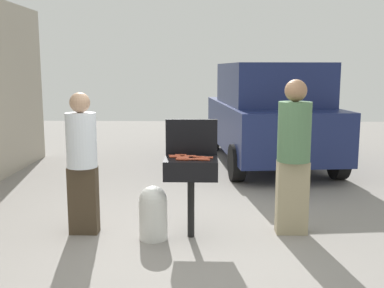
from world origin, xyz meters
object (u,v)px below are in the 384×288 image
(hot_dog_8, at_px, (182,159))
(propane_tank, at_px, (153,211))
(hot_dog_0, at_px, (183,157))
(hot_dog_7, at_px, (175,156))
(hot_dog_10, at_px, (181,155))
(hot_dog_9, at_px, (190,156))
(hot_dog_11, at_px, (204,160))
(hot_dog_3, at_px, (183,158))
(person_left, at_px, (82,158))
(hot_dog_5, at_px, (207,158))
(parked_minivan, at_px, (268,113))
(hot_dog_4, at_px, (199,157))
(bbq_grill, at_px, (191,171))
(hot_dog_1, at_px, (175,157))
(hot_dog_2, at_px, (202,159))
(hot_dog_6, at_px, (193,159))
(person_right, at_px, (294,151))

(hot_dog_8, xyz_separation_m, propane_tank, (-0.33, 0.03, -0.61))
(hot_dog_0, height_order, hot_dog_7, same)
(hot_dog_0, distance_m, hot_dog_10, 0.14)
(hot_dog_10, bearing_deg, hot_dog_9, -29.36)
(hot_dog_11, bearing_deg, hot_dog_3, 160.07)
(hot_dog_7, distance_m, person_left, 1.07)
(hot_dog_5, bearing_deg, parked_minivan, 73.57)
(hot_dog_7, xyz_separation_m, hot_dog_11, (0.34, -0.20, 0.00))
(hot_dog_4, height_order, parked_minivan, parked_minivan)
(bbq_grill, relative_size, hot_dog_5, 7.04)
(parked_minivan, bearing_deg, hot_dog_7, 62.30)
(hot_dog_1, relative_size, propane_tank, 0.21)
(bbq_grill, height_order, parked_minivan, parked_minivan)
(person_left, bearing_deg, hot_dog_8, -25.12)
(hot_dog_8, height_order, hot_dog_9, same)
(hot_dog_2, height_order, hot_dog_6, same)
(hot_dog_4, xyz_separation_m, hot_dog_7, (-0.28, 0.06, 0.00))
(hot_dog_7, xyz_separation_m, person_right, (1.36, 0.07, 0.05))
(bbq_grill, distance_m, hot_dog_1, 0.24)
(hot_dog_6, bearing_deg, person_right, 12.69)
(hot_dog_9, height_order, propane_tank, hot_dog_9)
(hot_dog_11, bearing_deg, hot_dog_0, 152.89)
(hot_dog_3, distance_m, person_right, 1.28)
(bbq_grill, bearing_deg, hot_dog_0, -178.93)
(hot_dog_6, distance_m, hot_dog_9, 0.18)
(hot_dog_5, distance_m, hot_dog_7, 0.38)
(hot_dog_4, bearing_deg, hot_dog_10, 153.12)
(bbq_grill, xyz_separation_m, hot_dog_0, (-0.09, -0.00, 0.16))
(hot_dog_5, bearing_deg, hot_dog_3, -173.93)
(hot_dog_6, distance_m, person_right, 1.18)
(person_right, bearing_deg, hot_dog_5, 9.66)
(parked_minivan, bearing_deg, hot_dog_1, 62.67)
(hot_dog_4, bearing_deg, hot_dog_3, -160.83)
(hot_dog_4, distance_m, hot_dog_7, 0.28)
(hot_dog_6, relative_size, person_right, 0.07)
(hot_dog_1, bearing_deg, hot_dog_11, -24.64)
(propane_tank, xyz_separation_m, person_left, (-0.83, 0.17, 0.58))
(hot_dog_1, height_order, hot_dog_5, same)
(hot_dog_7, height_order, hot_dog_10, same)
(propane_tank, relative_size, parked_minivan, 0.13)
(hot_dog_10, xyz_separation_m, propane_tank, (-0.30, -0.22, -0.61))
(hot_dog_5, bearing_deg, hot_dog_1, 174.72)
(hot_dog_4, relative_size, hot_dog_9, 1.00)
(parked_minivan, bearing_deg, hot_dog_10, 62.88)
(hot_dog_7, bearing_deg, hot_dog_11, -31.43)
(hot_dog_11, bearing_deg, hot_dog_9, 129.22)
(hot_dog_9, bearing_deg, parked_minivan, 70.87)
(hot_dog_7, bearing_deg, hot_dog_3, -50.73)
(propane_tank, bearing_deg, hot_dog_0, 13.25)
(hot_dog_10, bearing_deg, hot_dog_2, -39.21)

